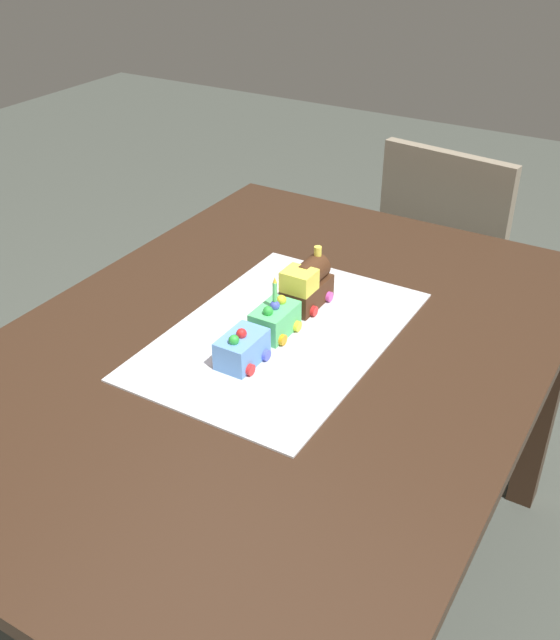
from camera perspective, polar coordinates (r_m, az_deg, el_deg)
The scene contains 8 objects.
ground_plane at distance 1.94m, azimuth -0.47°, elevation -20.37°, with size 8.00×8.00×0.00m, color #474C44.
dining_table at distance 1.49m, azimuth -0.58°, elevation -5.23°, with size 1.40×1.00×0.74m.
chair at distance 2.38m, azimuth 13.24°, elevation 4.43°, with size 0.45×0.45×0.86m.
cake_board at distance 1.46m, azimuth -0.00°, elevation -1.07°, with size 0.60×0.40×0.00m, color silver.
cake_locomotive at distance 1.53m, azimuth 2.10°, elevation 2.76°, with size 0.14×0.08×0.12m.
cake_car_flatbed_mint_green at distance 1.44m, azimuth -0.40°, elevation 0.02°, with size 0.10×0.08×0.07m.
cake_car_hopper_sky_blue at distance 1.36m, azimuth -2.99°, elevation -2.26°, with size 0.10×0.08×0.07m.
birthday_candle at distance 1.41m, azimuth -0.40°, elevation 2.38°, with size 0.01×0.01×0.05m.
Camera 1 is at (1.02, 0.62, 1.53)m, focal length 41.14 mm.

